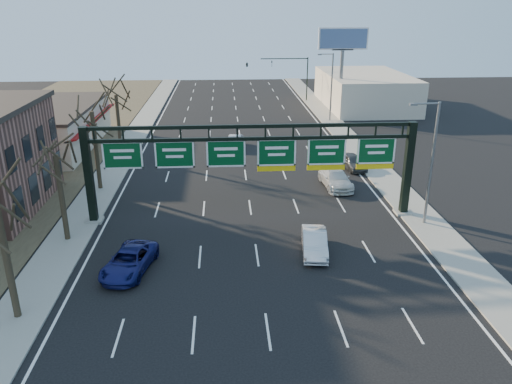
{
  "coord_description": "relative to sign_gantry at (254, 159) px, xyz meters",
  "views": [
    {
      "loc": [
        -1.96,
        -26.55,
        15.28
      ],
      "look_at": [
        0.14,
        5.01,
        3.2
      ],
      "focal_mm": 35.0,
      "sensor_mm": 36.0,
      "label": 1
    }
  ],
  "objects": [
    {
      "name": "car_grey_far",
      "position": [
        10.34,
        11.17,
        -3.9
      ],
      "size": [
        2.43,
        4.5,
        1.45
      ],
      "primitive_type": "imported",
      "rotation": [
        0.0,
        0.0,
        0.18
      ],
      "color": "#3A3D3F",
      "rests_on": "ground"
    },
    {
      "name": "traffic_signal_mast",
      "position": [
        5.53,
        47.0,
        0.87
      ],
      "size": [
        10.16,
        0.54,
        7.0
      ],
      "color": "black",
      "rests_on": "ground"
    },
    {
      "name": "lane_markings",
      "position": [
        -0.16,
        12.0,
        -4.62
      ],
      "size": [
        21.6,
        120.0,
        0.01
      ],
      "primitive_type": "cube",
      "color": "white",
      "rests_on": "ground"
    },
    {
      "name": "building_right_distant",
      "position": [
        19.84,
        42.0,
        -2.13
      ],
      "size": [
        12.0,
        20.0,
        5.0
      ],
      "primitive_type": "cube",
      "color": "beige",
      "rests_on": "ground"
    },
    {
      "name": "billboard_right",
      "position": [
        14.84,
        36.98,
        4.43
      ],
      "size": [
        7.0,
        0.5,
        12.0
      ],
      "color": "slate",
      "rests_on": "ground"
    },
    {
      "name": "sidewalk_left",
      "position": [
        -12.96,
        12.0,
        -4.57
      ],
      "size": [
        3.0,
        120.0,
        0.12
      ],
      "primitive_type": "cube",
      "color": "gray",
      "rests_on": "ground"
    },
    {
      "name": "car_silver_distant",
      "position": [
        -0.92,
        19.51,
        -3.97
      ],
      "size": [
        2.18,
        4.21,
        1.32
      ],
      "primitive_type": "imported",
      "rotation": [
        0.0,
        0.0,
        -0.2
      ],
      "color": "silver",
      "rests_on": "ground"
    },
    {
      "name": "tree_mid",
      "position": [
        -12.96,
        7.0,
        3.23
      ],
      "size": [
        3.6,
        3.6,
        9.24
      ],
      "color": "#2D2519",
      "rests_on": "sidewalk_left"
    },
    {
      "name": "car_white_wagon",
      "position": [
        7.61,
        6.28,
        -3.86
      ],
      "size": [
        2.53,
        5.44,
        1.54
      ],
      "primitive_type": "imported",
      "rotation": [
        0.0,
        0.0,
        0.07
      ],
      "color": "silver",
      "rests_on": "ground"
    },
    {
      "name": "streetlight_near",
      "position": [
        12.31,
        -2.0,
        0.45
      ],
      "size": [
        2.15,
        0.22,
        9.0
      ],
      "color": "slate",
      "rests_on": "sidewalk_right"
    },
    {
      "name": "streetlight_far",
      "position": [
        12.31,
        32.0,
        0.45
      ],
      "size": [
        2.15,
        0.22,
        9.0
      ],
      "color": "slate",
      "rests_on": "sidewalk_right"
    },
    {
      "name": "sign_gantry",
      "position": [
        0.0,
        0.0,
        0.0
      ],
      "size": [
        24.6,
        1.2,
        7.2
      ],
      "color": "black",
      "rests_on": "ground"
    },
    {
      "name": "sidewalk_right",
      "position": [
        12.64,
        12.0,
        -4.57
      ],
      "size": [
        3.0,
        120.0,
        0.12
      ],
      "primitive_type": "cube",
      "color": "gray",
      "rests_on": "ground"
    },
    {
      "name": "cream_strip",
      "position": [
        -21.64,
        21.0,
        -2.27
      ],
      "size": [
        10.9,
        18.4,
        4.7
      ],
      "color": "beige",
      "rests_on": "ground"
    },
    {
      "name": "ground",
      "position": [
        -0.16,
        -8.0,
        -4.63
      ],
      "size": [
        160.0,
        160.0,
        0.0
      ],
      "primitive_type": "plane",
      "color": "black",
      "rests_on": "ground"
    },
    {
      "name": "tree_gantry",
      "position": [
        -12.96,
        -3.0,
        2.48
      ],
      "size": [
        3.6,
        3.6,
        8.48
      ],
      "color": "#2D2519",
      "rests_on": "sidewalk_left"
    },
    {
      "name": "car_silver_sedan",
      "position": [
        3.58,
        -5.92,
        -3.91
      ],
      "size": [
        2.01,
        4.53,
        1.44
      ],
      "primitive_type": "imported",
      "rotation": [
        0.0,
        0.0,
        -0.11
      ],
      "color": "silver",
      "rests_on": "ground"
    },
    {
      "name": "tree_far",
      "position": [
        -12.96,
        17.0,
        2.86
      ],
      "size": [
        3.6,
        3.6,
        8.86
      ],
      "color": "#2D2519",
      "rests_on": "sidewalk_left"
    },
    {
      "name": "car_blue_suv",
      "position": [
        -7.98,
        -7.56,
        -3.94
      ],
      "size": [
        3.31,
        5.35,
        1.38
      ],
      "primitive_type": "imported",
      "rotation": [
        0.0,
        0.0,
        -0.22
      ],
      "color": "navy",
      "rests_on": "ground"
    }
  ]
}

